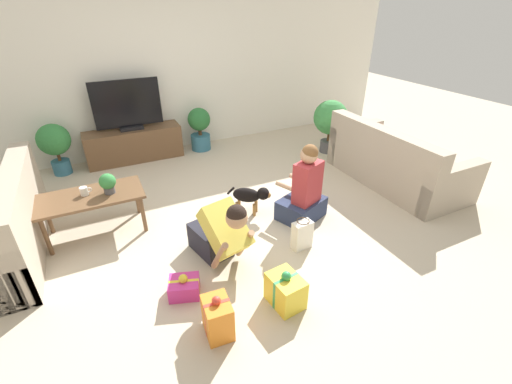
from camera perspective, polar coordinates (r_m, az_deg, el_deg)
The scene contains 18 objects.
ground_plane at distance 4.04m, azimuth -3.45°, elevation -4.85°, with size 16.00×16.00×0.00m, color beige.
wall_back at distance 5.94m, azimuth -14.51°, elevation 19.17°, with size 8.40×0.06×2.60m.
sofa_right at distance 5.14m, azimuth 21.99°, elevation 4.51°, with size 0.93×1.90×0.83m.
coffee_table at distance 4.04m, azimuth -25.75°, elevation -1.15°, with size 1.06×0.54×0.47m.
tv_console at distance 5.83m, azimuth -19.58°, elevation 7.48°, with size 1.45×0.41×0.51m.
tv at distance 5.66m, azimuth -20.59°, elevation 13.03°, with size 0.99×0.20×0.75m.
potted_plant_corner_right at distance 5.82m, azimuth 12.29°, elevation 11.72°, with size 0.55×0.55×0.87m.
potted_plant_back_right at distance 5.94m, azimuth -9.38°, elevation 10.59°, with size 0.37×0.37×0.72m.
potted_plant_back_left at distance 5.71m, azimuth -30.53°, elevation 7.01°, with size 0.45×0.45×0.76m.
person_kneeling at distance 3.29m, azimuth -5.97°, elevation -6.76°, with size 0.48×0.81×0.77m.
person_sitting at distance 3.96m, azimuth 8.01°, elevation -0.13°, with size 0.63×0.59×0.94m.
dog at distance 4.05m, azimuth -0.88°, elevation -0.59°, with size 0.43×0.37×0.36m.
gift_box_a at distance 3.00m, azimuth 4.93°, elevation -16.02°, with size 0.27×0.33×0.35m.
gift_box_b at distance 2.79m, azimuth -6.41°, elevation -20.08°, with size 0.22×0.27×0.38m.
gift_box_c at distance 3.17m, azimuth -11.88°, elevation -15.22°, with size 0.32×0.30×0.22m.
gift_bag_a at distance 3.58m, azimuth 7.67°, elevation -7.07°, with size 0.21×0.14×0.33m.
mug at distance 4.03m, azimuth -26.71°, elevation 0.14°, with size 0.12×0.08×0.09m.
tabletop_plant at distance 3.92m, azimuth -23.48°, elevation 1.44°, with size 0.17×0.17×0.22m.
Camera 1 is at (-1.26, -3.09, 2.27)m, focal length 24.00 mm.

